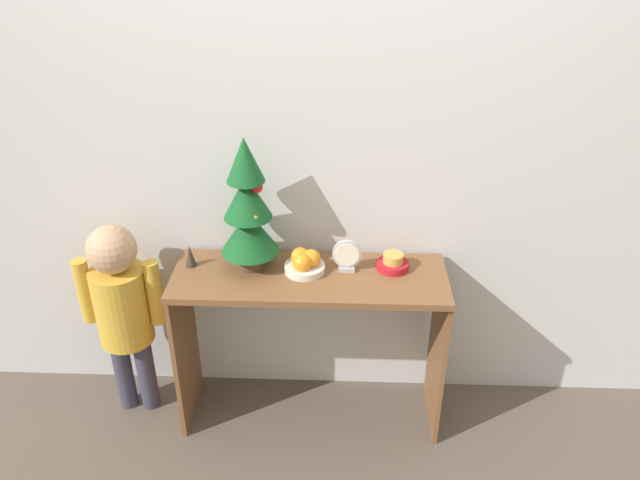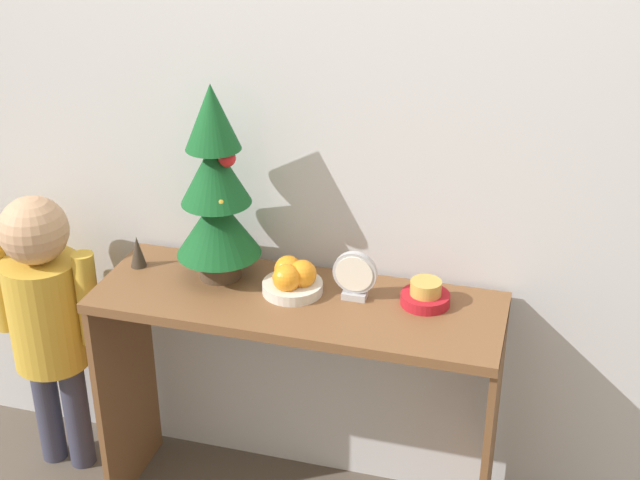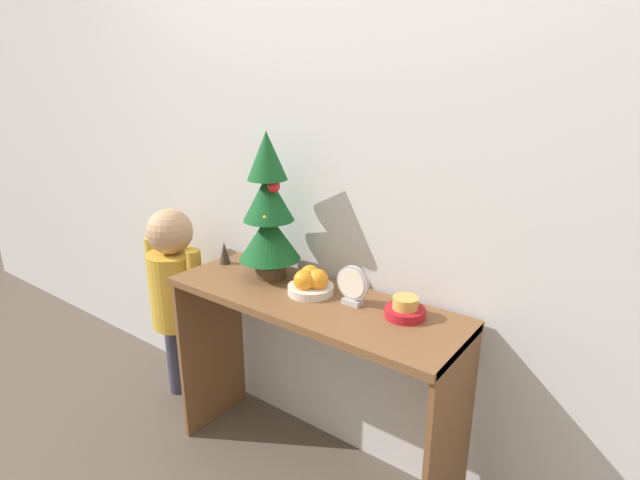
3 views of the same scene
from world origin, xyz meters
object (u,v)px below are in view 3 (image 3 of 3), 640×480
fruit_bowl (311,282)px  child_figure (175,286)px  mini_tree (269,211)px  desk_clock (353,286)px  figurine (224,253)px  singing_bowl (405,309)px

fruit_bowl → child_figure: child_figure is taller
mini_tree → fruit_bowl: mini_tree is taller
fruit_bowl → desk_clock: size_ratio=1.20×
figurine → singing_bowl: bearing=0.6°
mini_tree → figurine: 0.35m
figurine → fruit_bowl: bearing=-3.0°
singing_bowl → child_figure: 1.22m
desk_clock → figurine: 0.68m
mini_tree → singing_bowl: (0.62, 0.00, -0.25)m
singing_bowl → figurine: 0.88m
fruit_bowl → singing_bowl: bearing=5.4°
fruit_bowl → figurine: size_ratio=1.76×
fruit_bowl → figurine: same height
mini_tree → desk_clock: 0.47m
fruit_bowl → desk_clock: (0.18, 0.01, 0.03)m
desk_clock → figurine: size_ratio=1.47×
desk_clock → child_figure: 1.04m
mini_tree → fruit_bowl: size_ratio=3.38×
desk_clock → child_figure: size_ratio=0.15×
child_figure → singing_bowl: bearing=2.3°
mini_tree → desk_clock: (0.42, -0.02, -0.21)m
singing_bowl → desk_clock: desk_clock is taller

